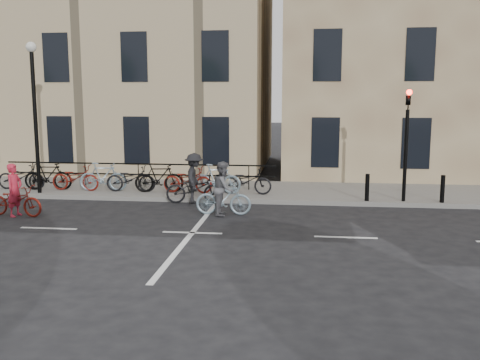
# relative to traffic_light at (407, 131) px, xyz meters

# --- Properties ---
(ground) EXTENTS (120.00, 120.00, 0.00)m
(ground) POSITION_rel_traffic_light_xyz_m (-6.20, -4.34, -2.45)
(ground) COLOR black
(ground) RESTS_ON ground
(sidewalk) EXTENTS (46.00, 4.00, 0.15)m
(sidewalk) POSITION_rel_traffic_light_xyz_m (-10.20, 1.66, -2.38)
(sidewalk) COLOR slate
(sidewalk) RESTS_ON ground
(building_east) EXTENTS (14.00, 10.00, 12.00)m
(building_east) POSITION_rel_traffic_light_xyz_m (2.80, 8.66, 3.70)
(building_east) COLOR #997E5C
(building_east) RESTS_ON sidewalk
(building_west) EXTENTS (20.00, 10.00, 10.00)m
(building_west) POSITION_rel_traffic_light_xyz_m (-15.20, 8.66, 2.70)
(building_west) COLOR tan
(building_west) RESTS_ON sidewalk
(traffic_light) EXTENTS (0.18, 0.30, 3.90)m
(traffic_light) POSITION_rel_traffic_light_xyz_m (0.00, 0.00, 0.00)
(traffic_light) COLOR black
(traffic_light) RESTS_ON sidewalk
(lamp_post) EXTENTS (0.36, 0.36, 5.28)m
(lamp_post) POSITION_rel_traffic_light_xyz_m (-12.70, 0.06, 1.04)
(lamp_post) COLOR black
(lamp_post) RESTS_ON sidewalk
(bollard_east) EXTENTS (0.14, 0.14, 0.90)m
(bollard_east) POSITION_rel_traffic_light_xyz_m (-1.20, -0.09, -1.85)
(bollard_east) COLOR black
(bollard_east) RESTS_ON sidewalk
(bollard_west) EXTENTS (0.14, 0.14, 0.90)m
(bollard_west) POSITION_rel_traffic_light_xyz_m (1.20, -0.09, -1.85)
(bollard_west) COLOR black
(bollard_west) RESTS_ON sidewalk
(parked_bikes) EXTENTS (10.40, 1.23, 1.05)m
(parked_bikes) POSITION_rel_traffic_light_xyz_m (-9.50, 0.70, -1.81)
(parked_bikes) COLOR black
(parked_bikes) RESTS_ON sidewalk
(cyclist_pink) EXTENTS (1.86, 0.86, 1.60)m
(cyclist_pink) POSITION_rel_traffic_light_xyz_m (-11.89, -2.99, -1.90)
(cyclist_pink) COLOR maroon
(cyclist_pink) RESTS_ON ground
(cyclist_grey) EXTENTS (1.70, 0.80, 1.64)m
(cyclist_grey) POSITION_rel_traffic_light_xyz_m (-5.70, -2.09, -1.79)
(cyclist_grey) COLOR #839CAB
(cyclist_grey) RESTS_ON ground
(cyclist_dark) EXTENTS (1.97, 1.16, 1.70)m
(cyclist_dark) POSITION_rel_traffic_light_xyz_m (-6.93, -0.44, -1.78)
(cyclist_dark) COLOR black
(cyclist_dark) RESTS_ON ground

